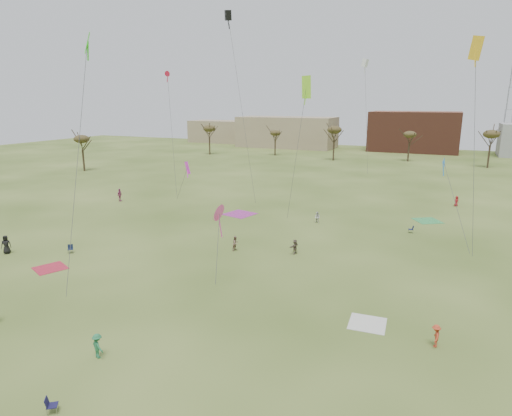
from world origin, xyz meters
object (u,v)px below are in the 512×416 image
at_px(flyer_near_center, 98,346).
at_px(camp_chair_right, 411,231).
at_px(radio_tower, 511,86).
at_px(camp_chair_center, 52,408).
at_px(camp_chair_left, 71,251).

xyz_separation_m(flyer_near_center, camp_chair_right, (14.85, 34.64, -0.52)).
height_order(flyer_near_center, radio_tower, radio_tower).
relative_size(flyer_near_center, camp_chair_right, 1.79).
bearing_deg(camp_chair_center, camp_chair_right, -56.61).
relative_size(camp_chair_center, radio_tower, 0.02).
distance_m(flyer_near_center, camp_chair_center, 4.85).
distance_m(flyer_near_center, camp_chair_left, 20.78).
xyz_separation_m(camp_chair_left, camp_chair_right, (31.02, 21.60, 0.00)).
distance_m(flyer_near_center, camp_chair_right, 37.69).
bearing_deg(camp_chair_right, flyer_near_center, -37.13).
relative_size(flyer_near_center, radio_tower, 0.04).
bearing_deg(camp_chair_left, camp_chair_center, -87.92).
relative_size(camp_chair_left, radio_tower, 0.02).
bearing_deg(flyer_near_center, radio_tower, -85.06).
bearing_deg(camp_chair_center, flyer_near_center, -20.63).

